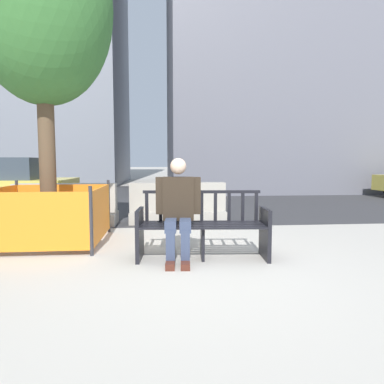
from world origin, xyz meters
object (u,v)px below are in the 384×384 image
at_px(jersey_barrier_centre, 178,206).
at_px(construction_fence, 49,213).
at_px(jersey_barrier_left, 66,208).
at_px(street_tree, 42,8).
at_px(street_bench, 202,228).
at_px(seated_person, 178,207).

relative_size(jersey_barrier_centre, construction_fence, 1.23).
relative_size(jersey_barrier_centre, jersey_barrier_left, 1.00).
bearing_deg(street_tree, jersey_barrier_centre, 39.81).
xyz_separation_m(street_bench, construction_fence, (-2.27, 1.04, 0.08)).
bearing_deg(seated_person, street_bench, 6.19).
bearing_deg(jersey_barrier_centre, jersey_barrier_left, -176.42).
bearing_deg(jersey_barrier_centre, street_tree, -140.19).
height_order(seated_person, jersey_barrier_centre, seated_person).
height_order(jersey_barrier_centre, street_tree, street_tree).
bearing_deg(construction_fence, jersey_barrier_left, 96.25).
bearing_deg(jersey_barrier_centre, seated_person, -92.69).
bearing_deg(jersey_barrier_left, jersey_barrier_centre, 3.58).
bearing_deg(seated_person, jersey_barrier_centre, 87.31).
xyz_separation_m(street_bench, street_tree, (-2.27, 1.04, 3.14)).
xyz_separation_m(street_tree, construction_fence, (0.00, 0.00, -3.06)).
distance_m(street_bench, seated_person, 0.44).
height_order(street_bench, jersey_barrier_centre, street_bench).
distance_m(jersey_barrier_left, construction_fence, 1.61).
height_order(jersey_barrier_centre, construction_fence, construction_fence).
distance_m(seated_person, jersey_barrier_centre, 2.83).
bearing_deg(street_tree, jersey_barrier_left, 96.25).
xyz_separation_m(jersey_barrier_left, construction_fence, (0.17, -1.59, 0.13)).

